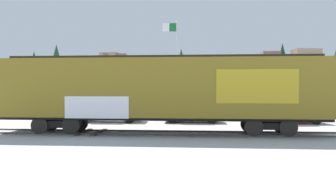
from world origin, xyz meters
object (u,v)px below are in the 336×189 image
freight_car (162,89)px  flagpole (174,55)px  parked_car_red (287,111)px  parked_car_black (191,111)px  parked_car_silver (108,111)px

freight_car → flagpole: size_ratio=1.99×
freight_car → parked_car_red: (8.19, 5.55, -1.52)m
freight_car → flagpole: bearing=89.8°
parked_car_black → parked_car_red: size_ratio=0.83×
parked_car_silver → parked_car_black: parked_car_silver is taller
parked_car_black → parked_car_red: parked_car_red is taller
flagpole → parked_car_red: flagpole is taller
flagpole → parked_car_black: flagpole is taller
flagpole → parked_car_silver: 10.29m
flagpole → parked_car_red: bearing=-45.0°
parked_car_black → flagpole: bearing=101.2°
freight_car → parked_car_silver: bearing=127.3°
parked_car_silver → parked_car_red: size_ratio=1.00×
parked_car_black → parked_car_red: 6.57m
flagpole → parked_car_black: size_ratio=2.20×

